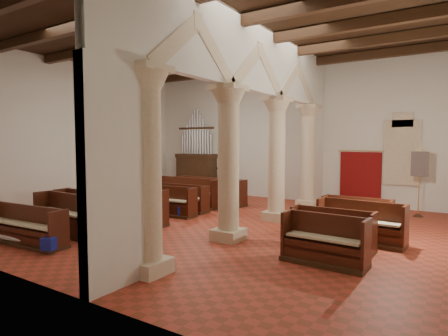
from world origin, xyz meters
TOP-DOWN VIEW (x-y plane):
  - floor at (0.00, 0.00)m, footprint 14.00×14.00m
  - ceiling at (0.00, 0.00)m, footprint 14.00×14.00m
  - wall_back at (0.00, 6.00)m, footprint 14.00×0.02m
  - wall_front at (0.00, -6.00)m, footprint 14.00×0.02m
  - wall_left at (-7.00, 0.00)m, footprint 0.02×12.00m
  - ceiling_beams at (0.00, 0.00)m, footprint 13.80×11.80m
  - arcade at (1.80, 0.00)m, footprint 0.90×11.90m
  - window_back at (5.00, 5.98)m, footprint 1.00×0.03m
  - pipe_organ at (-4.50, 5.50)m, footprint 2.10×0.85m
  - lectern at (-2.78, 5.49)m, footprint 0.65×0.68m
  - dossal_curtain at (3.50, 5.92)m, footprint 1.80×0.07m
  - processional_banner at (5.73, 4.74)m, footprint 0.56×0.72m
  - hymnal_box_a at (-1.08, -4.80)m, footprint 0.36×0.33m
  - hymnal_box_b at (-0.72, -2.64)m, footprint 0.31×0.26m
  - hymnal_box_c at (-1.18, 0.12)m, footprint 0.37×0.34m
  - tube_heater_a at (-2.53, -4.84)m, footprint 1.11×0.27m
  - tube_heater_b at (-3.01, -4.09)m, footprint 0.97×0.44m
  - nave_pew_0 at (-2.54, -4.63)m, footprint 3.01×0.85m
  - nave_pew_1 at (-2.08, -3.37)m, footprint 3.34×0.92m
  - nave_pew_2 at (-2.51, -2.31)m, footprint 3.33×0.90m
  - nave_pew_3 at (-2.33, -1.44)m, footprint 3.43×0.81m
  - nave_pew_4 at (-2.48, -0.71)m, footprint 2.60×0.79m
  - nave_pew_5 at (-2.06, 0.19)m, footprint 2.70×0.86m
  - nave_pew_6 at (-2.12, 1.11)m, footprint 2.60×0.71m
  - nave_pew_7 at (-2.58, 2.06)m, footprint 3.29×0.82m
  - nave_pew_8 at (-2.04, 3.17)m, footprint 3.39×0.87m
  - aisle_pew_0 at (4.55, -2.04)m, footprint 1.83×0.80m
  - aisle_pew_1 at (4.37, -0.87)m, footprint 2.00×0.70m
  - aisle_pew_2 at (4.81, 0.14)m, footprint 2.23×0.86m
  - aisle_pew_3 at (4.46, 1.25)m, footprint 1.97×0.75m

SIDE VIEW (x-z plane):
  - floor at x=0.00m, z-range 0.00..0.00m
  - tube_heater_a at x=-2.53m, z-range 0.10..0.22m
  - tube_heater_b at x=-3.01m, z-range 0.11..0.21m
  - hymnal_box_a at x=-1.08m, z-range 0.10..0.39m
  - hymnal_box_b at x=-0.72m, z-range 0.10..0.39m
  - hymnal_box_c at x=-1.18m, z-range 0.10..0.40m
  - nave_pew_4 at x=-2.48m, z-range -0.16..0.79m
  - nave_pew_0 at x=-2.54m, z-range -0.17..0.81m
  - aisle_pew_1 at x=4.37m, z-range -0.16..0.83m
  - nave_pew_6 at x=-2.12m, z-range -0.17..0.83m
  - aisle_pew_3 at x=4.46m, z-range -0.16..0.84m
  - nave_pew_5 at x=-2.06m, z-range -0.17..0.86m
  - nave_pew_2 at x=-2.51m, z-range -0.18..0.89m
  - nave_pew_8 at x=-2.04m, z-range -0.19..0.90m
  - aisle_pew_0 at x=4.55m, z-range -0.17..0.89m
  - aisle_pew_2 at x=4.81m, z-range -0.18..0.90m
  - nave_pew_1 at x=-2.08m, z-range -0.19..0.93m
  - nave_pew_3 at x=-2.33m, z-range -0.20..0.95m
  - nave_pew_7 at x=-2.58m, z-range -0.20..0.96m
  - lectern at x=-2.78m, z-range -0.12..1.25m
  - processional_banner at x=5.73m, z-range -0.42..2.04m
  - dossal_curtain at x=3.50m, z-range 0.08..2.25m
  - pipe_organ at x=-4.50m, z-range -0.83..3.57m
  - window_back at x=5.00m, z-range 1.10..3.30m
  - wall_back at x=0.00m, z-range 0.00..6.00m
  - wall_front at x=0.00m, z-range 0.00..6.00m
  - wall_left at x=-7.00m, z-range 0.00..6.00m
  - arcade at x=1.80m, z-range 0.56..6.56m
  - ceiling_beams at x=0.00m, z-range 5.67..5.97m
  - ceiling at x=0.00m, z-range 6.00..6.00m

